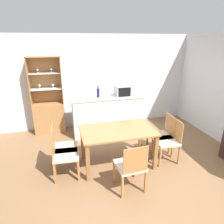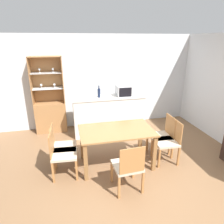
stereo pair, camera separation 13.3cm
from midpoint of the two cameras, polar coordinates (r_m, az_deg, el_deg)
The scene contains 12 objects.
ground_plane at distance 3.92m, azimuth 6.42°, elevation -17.90°, with size 18.00×18.00×0.00m, color brown.
wall_back at distance 5.75m, azimuth -1.75°, elevation 8.72°, with size 6.80×0.06×2.55m.
kitchen_counter at distance 5.31m, azimuth -0.21°, elevation -0.84°, with size 1.87×0.55×1.02m.
display_cabinet at distance 5.64m, azimuth -16.46°, elevation 0.27°, with size 0.80×0.37×2.02m.
dining_table at distance 3.92m, azimuth 2.25°, elevation -6.70°, with size 1.42×0.86×0.76m.
dining_chair_side_left_near at distance 3.79m, azimuth -13.13°, elevation -11.48°, with size 0.48×0.48×0.89m.
dining_chair_side_right_near at distance 4.28m, azimuth 16.57°, elevation -8.00°, with size 0.47×0.47×0.89m.
dining_chair_side_right_far at distance 4.48m, azimuth 14.98°, elevation -6.52°, with size 0.46×0.46×0.89m.
dining_chair_head_near at distance 3.39m, azimuth 5.78°, elevation -15.23°, with size 0.47×0.47×0.89m.
dining_chair_side_left_far at distance 4.02m, azimuth -13.17°, elevation -9.59°, with size 0.48×0.48×0.89m.
microwave at distance 5.24m, azimuth 4.73°, elevation 6.17°, with size 0.50×0.38×0.27m.
wine_bottle at distance 5.06m, azimuth -2.99°, elevation 5.52°, with size 0.07×0.07×0.30m.
Camera 2 is at (-1.03, -2.91, 2.41)m, focal length 32.00 mm.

